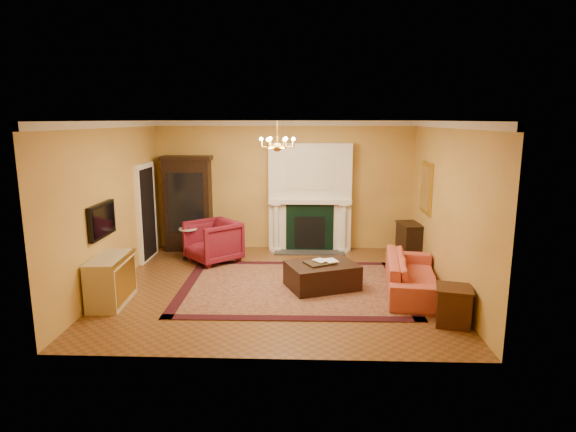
{
  "coord_description": "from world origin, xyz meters",
  "views": [
    {
      "loc": [
        0.5,
        -8.44,
        3.03
      ],
      "look_at": [
        0.18,
        0.3,
        1.27
      ],
      "focal_mm": 30.0,
      "sensor_mm": 36.0,
      "label": 1
    }
  ],
  "objects_px": {
    "china_cabinet": "(188,206)",
    "wingback_armchair": "(213,239)",
    "end_table": "(453,307)",
    "console_table": "(409,242)",
    "pedestal_table": "(188,241)",
    "leather_ottoman": "(322,275)",
    "commode": "(111,280)",
    "coral_sofa": "(413,269)"
  },
  "relations": [
    {
      "from": "leather_ottoman",
      "to": "coral_sofa",
      "type": "bearing_deg",
      "value": -26.59
    },
    {
      "from": "coral_sofa",
      "to": "console_table",
      "type": "xyz_separation_m",
      "value": [
        0.38,
        2.07,
        -0.04
      ]
    },
    {
      "from": "end_table",
      "to": "leather_ottoman",
      "type": "distance_m",
      "value": 2.44
    },
    {
      "from": "console_table",
      "to": "leather_ottoman",
      "type": "distance_m",
      "value": 2.76
    },
    {
      "from": "leather_ottoman",
      "to": "china_cabinet",
      "type": "bearing_deg",
      "value": 118.33
    },
    {
      "from": "china_cabinet",
      "to": "commode",
      "type": "bearing_deg",
      "value": -99.68
    },
    {
      "from": "pedestal_table",
      "to": "end_table",
      "type": "distance_m",
      "value": 5.78
    },
    {
      "from": "commode",
      "to": "console_table",
      "type": "bearing_deg",
      "value": 24.02
    },
    {
      "from": "china_cabinet",
      "to": "pedestal_table",
      "type": "distance_m",
      "value": 1.06
    },
    {
      "from": "commode",
      "to": "coral_sofa",
      "type": "height_order",
      "value": "coral_sofa"
    },
    {
      "from": "pedestal_table",
      "to": "end_table",
      "type": "height_order",
      "value": "pedestal_table"
    },
    {
      "from": "commode",
      "to": "wingback_armchair",
      "type": "bearing_deg",
      "value": 59.95
    },
    {
      "from": "pedestal_table",
      "to": "console_table",
      "type": "distance_m",
      "value": 4.84
    },
    {
      "from": "china_cabinet",
      "to": "end_table",
      "type": "distance_m",
      "value": 6.46
    },
    {
      "from": "coral_sofa",
      "to": "end_table",
      "type": "relative_size",
      "value": 3.95
    },
    {
      "from": "end_table",
      "to": "pedestal_table",
      "type": "bearing_deg",
      "value": 145.75
    },
    {
      "from": "wingback_armchair",
      "to": "china_cabinet",
      "type": "bearing_deg",
      "value": 175.48
    },
    {
      "from": "leather_ottoman",
      "to": "pedestal_table",
      "type": "bearing_deg",
      "value": 127.14
    },
    {
      "from": "commode",
      "to": "coral_sofa",
      "type": "relative_size",
      "value": 0.49
    },
    {
      "from": "wingback_armchair",
      "to": "leather_ottoman",
      "type": "xyz_separation_m",
      "value": [
        2.29,
        -1.57,
        -0.26
      ]
    },
    {
      "from": "commode",
      "to": "console_table",
      "type": "height_order",
      "value": "commode"
    },
    {
      "from": "coral_sofa",
      "to": "pedestal_table",
      "type": "bearing_deg",
      "value": 74.87
    },
    {
      "from": "coral_sofa",
      "to": "end_table",
      "type": "xyz_separation_m",
      "value": [
        0.32,
        -1.38,
        -0.15
      ]
    },
    {
      "from": "pedestal_table",
      "to": "leather_ottoman",
      "type": "xyz_separation_m",
      "value": [
        2.87,
        -1.74,
        -0.17
      ]
    },
    {
      "from": "china_cabinet",
      "to": "coral_sofa",
      "type": "height_order",
      "value": "china_cabinet"
    },
    {
      "from": "pedestal_table",
      "to": "china_cabinet",
      "type": "bearing_deg",
      "value": 102.16
    },
    {
      "from": "china_cabinet",
      "to": "wingback_armchair",
      "type": "height_order",
      "value": "china_cabinet"
    },
    {
      "from": "commode",
      "to": "leather_ottoman",
      "type": "xyz_separation_m",
      "value": [
        3.54,
        0.86,
        -0.16
      ]
    },
    {
      "from": "end_table",
      "to": "china_cabinet",
      "type": "bearing_deg",
      "value": 140.58
    },
    {
      "from": "console_table",
      "to": "coral_sofa",
      "type": "bearing_deg",
      "value": -108.39
    },
    {
      "from": "china_cabinet",
      "to": "pedestal_table",
      "type": "bearing_deg",
      "value": -79.26
    },
    {
      "from": "pedestal_table",
      "to": "console_table",
      "type": "relative_size",
      "value": 0.9
    },
    {
      "from": "pedestal_table",
      "to": "coral_sofa",
      "type": "height_order",
      "value": "coral_sofa"
    },
    {
      "from": "china_cabinet",
      "to": "wingback_armchair",
      "type": "bearing_deg",
      "value": -54.02
    },
    {
      "from": "china_cabinet",
      "to": "coral_sofa",
      "type": "bearing_deg",
      "value": -31.6
    },
    {
      "from": "commode",
      "to": "end_table",
      "type": "bearing_deg",
      "value": -9.69
    },
    {
      "from": "leather_ottoman",
      "to": "commode",
      "type": "bearing_deg",
      "value": 172.08
    },
    {
      "from": "pedestal_table",
      "to": "console_table",
      "type": "height_order",
      "value": "console_table"
    },
    {
      "from": "pedestal_table",
      "to": "leather_ottoman",
      "type": "bearing_deg",
      "value": -31.24
    },
    {
      "from": "end_table",
      "to": "console_table",
      "type": "height_order",
      "value": "console_table"
    },
    {
      "from": "china_cabinet",
      "to": "console_table",
      "type": "bearing_deg",
      "value": -8.54
    },
    {
      "from": "pedestal_table",
      "to": "wingback_armchair",
      "type": "bearing_deg",
      "value": -16.09
    }
  ]
}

